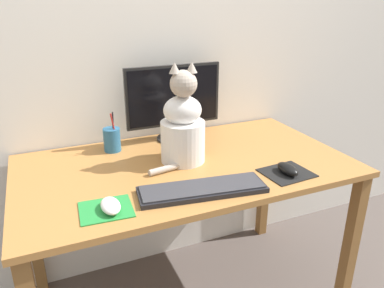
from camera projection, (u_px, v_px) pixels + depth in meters
wall_back at (151, 29)px, 1.73m from camera, size 7.00×0.04×2.50m
desk at (186, 183)px, 1.60m from camera, size 1.37×0.76×0.74m
monitor at (174, 101)px, 1.76m from camera, size 0.46×0.17×0.36m
keyboard at (202, 189)px, 1.33m from camera, size 0.47×0.20×0.02m
mousepad_left at (106, 209)px, 1.23m from camera, size 0.18×0.16×0.00m
mousepad_right at (287, 173)px, 1.48m from camera, size 0.20×0.18×0.00m
computer_mouse_left at (111, 206)px, 1.21m from camera, size 0.06×0.11×0.03m
computer_mouse_right at (288, 169)px, 1.46m from camera, size 0.06×0.11×0.04m
cat at (183, 126)px, 1.53m from camera, size 0.29×0.22×0.42m
pen_cup at (112, 139)px, 1.67m from camera, size 0.07×0.07×0.18m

